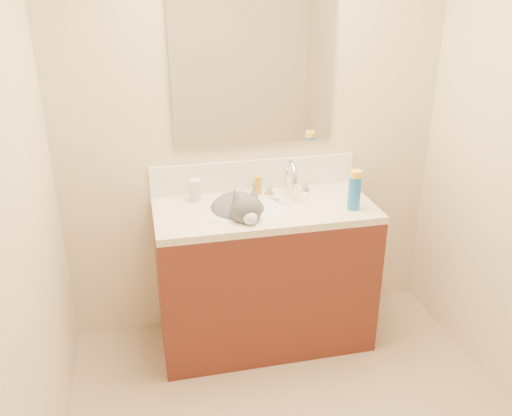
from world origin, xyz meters
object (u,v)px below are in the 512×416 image
faucet (290,181)px  amber_bottle (258,185)px  basin (244,223)px  spray_can (354,193)px  vanity_cabinet (264,278)px  pill_bottle (195,190)px  silver_jar (256,188)px  cat (239,214)px

faucet → amber_bottle: (-0.17, 0.06, -0.03)m
faucet → basin: bearing=-150.9°
amber_bottle → spray_can: spray_can is taller
vanity_cabinet → spray_can: (0.46, -0.13, 0.54)m
amber_bottle → spray_can: (0.45, -0.33, 0.04)m
pill_bottle → faucet: bearing=-3.7°
vanity_cabinet → silver_jar: silver_jar is taller
cat → pill_bottle: bearing=133.7°
spray_can → cat: bearing=168.6°
basin → cat: (-0.02, 0.02, 0.05)m
spray_can → pill_bottle: bearing=159.6°
cat → pill_bottle: cat is taller
vanity_cabinet → amber_bottle: (0.01, 0.19, 0.50)m
silver_jar → amber_bottle: bearing=-50.2°
pill_bottle → vanity_cabinet: bearing=-25.8°
basin → spray_can: size_ratio=2.46×
vanity_cabinet → spray_can: size_ratio=6.57×
basin → amber_bottle: size_ratio=4.26×
cat → amber_bottle: 0.26m
silver_jar → spray_can: bearing=-36.3°
amber_bottle → basin: bearing=-119.6°
pill_bottle → amber_bottle: bearing=3.6°
silver_jar → amber_bottle: (0.01, -0.01, 0.02)m
faucet → cat: bearing=-155.5°
silver_jar → vanity_cabinet: bearing=-88.9°
vanity_cabinet → amber_bottle: size_ratio=11.35×
faucet → silver_jar: faucet is taller
faucet → amber_bottle: size_ratio=2.65×
basin → faucet: bearing=29.1°
vanity_cabinet → basin: (-0.12, -0.03, 0.38)m
cat → amber_bottle: size_ratio=4.27×
cat → silver_jar: bearing=51.8°
cat → vanity_cabinet: bearing=-1.9°
pill_bottle → spray_can: size_ratio=0.67×
faucet → cat: faucet is taller
vanity_cabinet → pill_bottle: bearing=154.2°
cat → pill_bottle: (-0.21, 0.18, 0.08)m
silver_jar → amber_bottle: 0.03m
amber_bottle → spray_can: size_ratio=0.58×
vanity_cabinet → spray_can: 0.72m
cat → faucet: bearing=18.6°
silver_jar → spray_can: 0.58m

